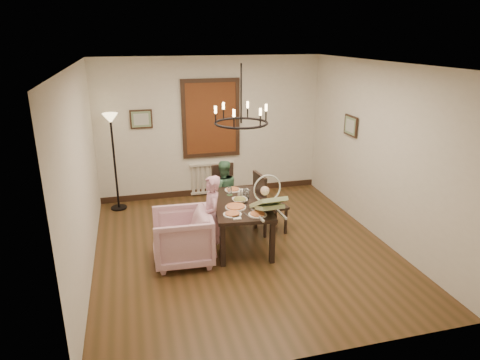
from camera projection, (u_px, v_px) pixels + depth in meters
name	position (u px, v px, depth m)	size (l,w,h in m)	color
room_shell	(237.00, 156.00, 6.61)	(4.51, 5.00, 2.81)	#53361C
dining_table	(241.00, 207.00, 6.69)	(1.02, 1.59, 0.70)	black
chair_far	(227.00, 192.00, 7.72)	(0.42, 0.42, 0.96)	black
chair_right	(271.00, 202.00, 7.13)	(0.46, 0.46, 1.05)	black
armchair	(182.00, 237.00, 6.20)	(0.83, 0.86, 0.78)	#E3ADC7
elderly_woman	(212.00, 223.00, 6.35)	(0.38, 0.25, 1.04)	#D193AA
seated_man	(223.00, 196.00, 7.55)	(0.45, 0.35, 0.93)	#457555
baby_bouncer	(268.00, 201.00, 6.17)	(0.44, 0.62, 0.40)	#B6CF8E
salad_bowl	(240.00, 200.00, 6.65)	(0.28, 0.28, 0.07)	white
pizza_platter	(236.00, 207.00, 6.43)	(0.32, 0.32, 0.04)	tan
drinking_glass	(247.00, 194.00, 6.78)	(0.07, 0.07, 0.15)	silver
window_blinds	(211.00, 118.00, 8.46)	(1.00, 0.03, 1.40)	brown
radiator	(212.00, 178.00, 8.89)	(0.92, 0.12, 0.62)	silver
picture_back	(141.00, 119.00, 8.13)	(0.42, 0.03, 0.36)	black
picture_right	(351.00, 126.00, 7.55)	(0.42, 0.03, 0.36)	black
floor_lamp	(115.00, 164.00, 7.95)	(0.30, 0.30, 1.80)	black
chandelier	(241.00, 123.00, 6.26)	(0.80, 0.80, 0.04)	black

